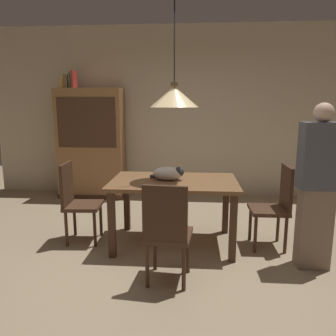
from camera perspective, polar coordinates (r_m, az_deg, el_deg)
The scene contains 14 objects.
ground at distance 3.54m, azimuth -1.71°, elevation -15.55°, with size 10.00×10.00×0.00m, color #998466.
back_wall at distance 5.81m, azimuth 1.03°, elevation 9.64°, with size 6.40×0.10×2.90m, color beige.
dining_table at distance 3.68m, azimuth 1.04°, elevation -3.68°, with size 1.40×0.90×0.75m.
chair_right_side at distance 3.82m, azimuth 18.25°, elevation -5.81°, with size 0.40×0.40×0.93m.
chair_left_side at distance 3.94m, azimuth -15.65°, elevation -5.18°, with size 0.43×0.43×0.93m.
chair_near_front at distance 2.89m, azimuth -0.18°, elevation -10.68°, with size 0.44×0.44×0.93m.
cat_sleeping at distance 3.66m, azimuth 0.16°, elevation -0.90°, with size 0.39×0.23×0.16m.
pendant_lamp at distance 3.56m, azimuth 1.09°, elevation 12.31°, with size 0.52×0.52×1.30m.
hutch_bookcase at distance 5.78m, azimuth -13.13°, elevation 3.78°, with size 1.12×0.45×1.85m.
book_yellow_short at distance 5.89m, azimuth -17.67°, elevation 13.93°, with size 0.04×0.20×0.18m, color gold.
book_brown_thick at distance 5.87m, azimuth -17.04°, elevation 14.17°, with size 0.06×0.24×0.22m, color brown.
book_green_slim at distance 5.85m, azimuth -16.47°, elevation 14.41°, with size 0.03×0.20×0.26m, color #427A4C.
book_red_tall at distance 5.83m, azimuth -16.01°, elevation 14.55°, with size 0.04×0.22×0.28m, color #B73833.
person_standing at distance 3.43m, azimuth 24.50°, elevation -3.12°, with size 0.36×0.22×1.60m.
Camera 1 is at (0.34, -3.15, 1.57)m, focal length 35.08 mm.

